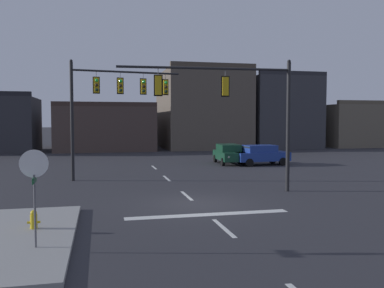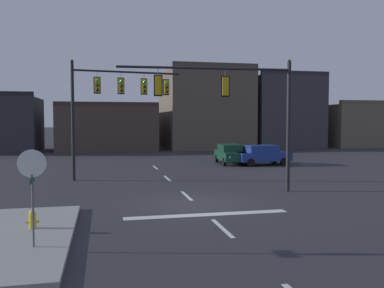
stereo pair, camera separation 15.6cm
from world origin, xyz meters
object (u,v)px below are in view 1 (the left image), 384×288
at_px(signal_mast_far_side, 110,97).
at_px(car_lot_nearside, 229,153).
at_px(signal_mast_near_side, 239,101).
at_px(fire_hydrant, 34,223).
at_px(car_lot_middle, 261,154).
at_px(stop_sign, 34,175).

xyz_separation_m(signal_mast_far_side, car_lot_nearside, (9.80, 6.76, -4.21)).
xyz_separation_m(signal_mast_near_side, fire_hydrant, (-8.84, -5.53, -4.25)).
height_order(signal_mast_near_side, car_lot_middle, signal_mast_near_side).
relative_size(signal_mast_far_side, car_lot_nearside, 1.59).
bearing_deg(car_lot_nearside, stop_sign, -120.60).
bearing_deg(signal_mast_far_side, car_lot_middle, 23.57).
height_order(car_lot_middle, fire_hydrant, car_lot_middle).
bearing_deg(car_lot_middle, signal_mast_near_side, -117.26).
distance_m(signal_mast_far_side, car_lot_middle, 13.79).
relative_size(car_lot_middle, fire_hydrant, 6.07).
xyz_separation_m(signal_mast_near_side, stop_sign, (-8.49, -7.58, -2.44)).
height_order(stop_sign, car_lot_nearside, stop_sign).
distance_m(signal_mast_near_side, signal_mast_far_side, 8.77).
relative_size(signal_mast_near_side, signal_mast_far_side, 1.20).
height_order(stop_sign, car_lot_middle, stop_sign).
xyz_separation_m(signal_mast_far_side, fire_hydrant, (-2.75, -11.81, -4.74)).
relative_size(stop_sign, fire_hydrant, 3.77).
distance_m(signal_mast_far_side, car_lot_nearside, 12.62).
bearing_deg(fire_hydrant, car_lot_nearside, 55.96).
bearing_deg(signal_mast_far_side, fire_hydrant, -103.10).
bearing_deg(fire_hydrant, signal_mast_near_side, 32.02).
relative_size(car_lot_nearside, car_lot_middle, 1.00).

